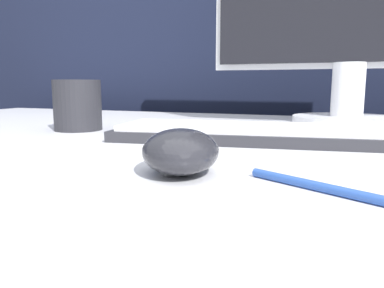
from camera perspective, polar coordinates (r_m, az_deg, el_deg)
partition_panel at (r=1.21m, az=12.05°, el=-2.27°), size 5.00×0.03×1.13m
computer_mouse_near at (r=0.36m, az=-1.75°, el=-1.07°), size 0.11×0.12×0.04m
keyboard at (r=0.58m, az=8.05°, el=1.72°), size 0.41×0.19×0.02m
mug at (r=0.73m, az=-17.04°, el=5.68°), size 0.09×0.09×0.09m
pen at (r=0.32m, az=19.73°, el=-6.36°), size 0.13×0.07×0.01m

